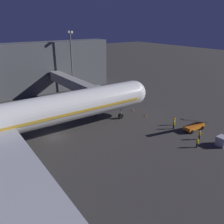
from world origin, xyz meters
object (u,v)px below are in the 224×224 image
(ground_crew_marshaller_fwd, at_px, (174,124))
(traffic_cone_nose_port, at_px, (146,115))
(baggage_container_near_belt, at_px, (222,141))
(traffic_cone_nose_starboard, at_px, (133,110))
(apron_floodlight_mast, at_px, (71,58))
(jet_bridge, at_px, (77,85))
(belt_loader, at_px, (194,126))
(ground_crew_by_tug, at_px, (174,121))
(ground_crew_by_belt_loader, at_px, (200,134))
(ground_crew_under_port_wing, at_px, (197,143))

(ground_crew_marshaller_fwd, xyz_separation_m, traffic_cone_nose_port, (8.27, -0.05, -0.74))
(baggage_container_near_belt, height_order, traffic_cone_nose_starboard, baggage_container_near_belt)
(apron_floodlight_mast, height_order, traffic_cone_nose_port, apron_floodlight_mast)
(traffic_cone_nose_starboard, bearing_deg, jet_bridge, 39.57)
(belt_loader, height_order, ground_crew_by_tug, belt_loader)
(ground_crew_by_tug, xyz_separation_m, traffic_cone_nose_starboard, (11.45, 1.48, -0.68))
(apron_floodlight_mast, distance_m, ground_crew_marshaller_fwd, 37.42)
(jet_bridge, height_order, apron_floodlight_mast, apron_floodlight_mast)
(jet_bridge, relative_size, apron_floodlight_mast, 1.42)
(apron_floodlight_mast, bearing_deg, jet_bridge, 158.38)
(belt_loader, bearing_deg, baggage_container_near_belt, 169.34)
(baggage_container_near_belt, relative_size, ground_crew_by_tug, 1.01)
(apron_floodlight_mast, distance_m, baggage_container_near_belt, 46.84)
(ground_crew_marshaller_fwd, relative_size, ground_crew_by_tug, 1.06)
(jet_bridge, height_order, belt_loader, jet_bridge)
(ground_crew_by_tug, bearing_deg, jet_bridge, 25.37)
(jet_bridge, relative_size, baggage_container_near_belt, 14.48)
(ground_crew_by_belt_loader, bearing_deg, ground_crew_by_tug, -9.94)
(ground_crew_by_belt_loader, bearing_deg, traffic_cone_nose_starboard, 0.78)
(ground_crew_by_belt_loader, height_order, traffic_cone_nose_port, ground_crew_by_belt_loader)
(belt_loader, relative_size, ground_crew_marshaller_fwd, 4.40)
(traffic_cone_nose_port, bearing_deg, jet_bridge, 30.68)
(apron_floodlight_mast, xyz_separation_m, belt_loader, (-38.66, -7.33, -9.49))
(apron_floodlight_mast, height_order, ground_crew_by_tug, apron_floodlight_mast)
(baggage_container_near_belt, xyz_separation_m, ground_crew_under_port_wing, (2.08, 4.18, 0.11))
(belt_loader, bearing_deg, ground_crew_by_belt_loader, 140.05)
(ground_crew_by_belt_loader, height_order, traffic_cone_nose_starboard, ground_crew_by_belt_loader)
(ground_crew_by_tug, bearing_deg, ground_crew_under_port_wing, 154.69)
(apron_floodlight_mast, distance_m, traffic_cone_nose_starboard, 25.77)
(ground_crew_under_port_wing, xyz_separation_m, traffic_cone_nose_starboard, (20.08, -2.60, -0.66))
(jet_bridge, bearing_deg, baggage_container_near_belt, -162.00)
(baggage_container_near_belt, bearing_deg, ground_crew_by_belt_loader, 19.93)
(jet_bridge, height_order, baggage_container_near_belt, jet_bridge)
(traffic_cone_nose_port, bearing_deg, belt_loader, -165.34)
(traffic_cone_nose_port, bearing_deg, ground_crew_by_tug, -168.12)
(ground_crew_by_belt_loader, relative_size, ground_crew_marshaller_fwd, 0.98)
(jet_bridge, xyz_separation_m, traffic_cone_nose_starboard, (-11.20, -9.26, -5.10))
(jet_bridge, bearing_deg, ground_crew_by_belt_loader, -162.24)
(baggage_container_near_belt, distance_m, ground_crew_by_belt_loader, 3.92)
(jet_bridge, relative_size, traffic_cone_nose_port, 46.03)
(ground_crew_by_tug, distance_m, traffic_cone_nose_starboard, 11.57)
(apron_floodlight_mast, bearing_deg, belt_loader, -169.27)
(ground_crew_by_belt_loader, xyz_separation_m, ground_crew_by_tug, (7.03, -1.23, -0.04))
(apron_floodlight_mast, relative_size, ground_crew_by_tug, 10.25)
(baggage_container_near_belt, xyz_separation_m, ground_crew_by_tug, (10.71, 0.10, 0.13))
(traffic_cone_nose_starboard, bearing_deg, ground_crew_by_tug, -172.62)
(apron_floodlight_mast, relative_size, baggage_container_near_belt, 10.18)
(jet_bridge, relative_size, traffic_cone_nose_starboard, 46.03)
(traffic_cone_nose_starboard, bearing_deg, traffic_cone_nose_port, 180.00)
(ground_crew_by_belt_loader, height_order, ground_crew_under_port_wing, ground_crew_by_belt_loader)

